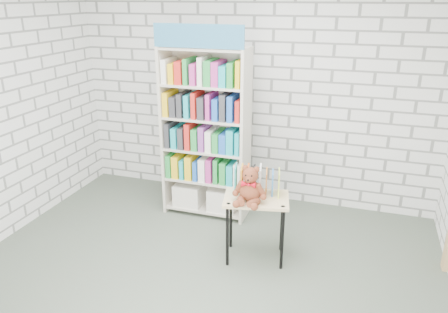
% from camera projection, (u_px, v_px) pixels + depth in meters
% --- Properties ---
extents(ground, '(4.50, 4.50, 0.00)m').
position_uv_depth(ground, '(195.00, 282.00, 4.04)').
color(ground, '#485245').
rests_on(ground, ground).
extents(room_shell, '(4.52, 4.02, 2.81)m').
position_uv_depth(room_shell, '(190.00, 92.00, 3.41)').
color(room_shell, silver).
rests_on(room_shell, ground).
extents(bookshelf, '(0.99, 0.38, 2.22)m').
position_uv_depth(bookshelf, '(206.00, 132.00, 5.00)').
color(bookshelf, beige).
rests_on(bookshelf, ground).
extents(display_table, '(0.69, 0.54, 0.67)m').
position_uv_depth(display_table, '(256.00, 206.00, 4.22)').
color(display_table, tan).
rests_on(display_table, ground).
extents(table_books, '(0.46, 0.27, 0.26)m').
position_uv_depth(table_books, '(257.00, 181.00, 4.24)').
color(table_books, teal).
rests_on(table_books, display_table).
extents(teddy_bear, '(0.33, 0.30, 0.35)m').
position_uv_depth(teddy_bear, '(250.00, 188.00, 4.06)').
color(teddy_bear, maroon).
rests_on(teddy_bear, display_table).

